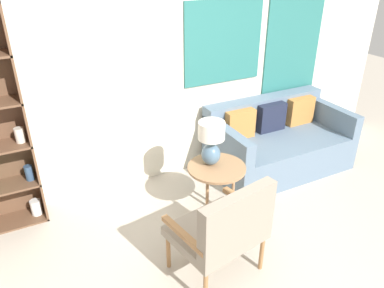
# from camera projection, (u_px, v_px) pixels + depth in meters

# --- Properties ---
(wall_back) EXTENTS (6.40, 0.08, 2.70)m
(wall_back) POSITION_uv_depth(u_px,v_px,m) (159.00, 61.00, 3.88)
(wall_back) COLOR silver
(wall_back) RESTS_ON ground_plane
(armchair) EXTENTS (0.77, 0.68, 0.87)m
(armchair) POSITION_uv_depth(u_px,v_px,m) (225.00, 227.00, 2.85)
(armchair) COLOR olive
(armchair) RESTS_ON ground_plane
(couch) EXTENTS (1.62, 0.90, 0.80)m
(couch) POSITION_uv_depth(u_px,v_px,m) (276.00, 142.00, 4.52)
(couch) COLOR slate
(couch) RESTS_ON ground_plane
(side_table) EXTENTS (0.55, 0.55, 0.57)m
(side_table) POSITION_uv_depth(u_px,v_px,m) (217.00, 172.00, 3.55)
(side_table) COLOR #99704C
(side_table) RESTS_ON ground_plane
(table_lamp) EXTENTS (0.25, 0.25, 0.44)m
(table_lamp) POSITION_uv_depth(u_px,v_px,m) (211.00, 140.00, 3.45)
(table_lamp) COLOR slate
(table_lamp) RESTS_ON side_table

